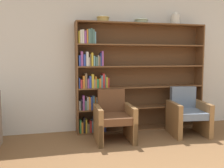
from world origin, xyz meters
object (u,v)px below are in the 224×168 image
at_px(bowl_stoneware, 103,19).
at_px(armchair_leather, 114,118).
at_px(bookshelf, 129,79).
at_px(vase_tall, 175,19).
at_px(bowl_brass, 141,21).
at_px(armchair_cushioned, 187,113).

relative_size(bowl_stoneware, armchair_leather, 0.28).
distance_m(bookshelf, armchair_leather, 0.95).
bearing_deg(vase_tall, bowl_stoneware, 180.00).
xyz_separation_m(bookshelf, vase_tall, (0.95, -0.02, 1.17)).
distance_m(bowl_brass, vase_tall, 0.72).
bearing_deg(bowl_brass, armchair_cushioned, -36.04).
relative_size(bookshelf, vase_tall, 10.92).
distance_m(bookshelf, bowl_brass, 1.13).
height_order(bookshelf, vase_tall, vase_tall).
xyz_separation_m(bowl_stoneware, armchair_cushioned, (1.49, -0.53, -1.75)).
bearing_deg(bookshelf, bowl_brass, -5.25).
relative_size(bowl_stoneware, vase_tall, 1.01).
height_order(bookshelf, armchair_cushioned, bookshelf).
relative_size(bowl_brass, armchair_leather, 0.31).
relative_size(vase_tall, armchair_leather, 0.27).
xyz_separation_m(vase_tall, armchair_leather, (-1.41, -0.53, -1.80)).
relative_size(vase_tall, armchair_cushioned, 0.27).
relative_size(bookshelf, armchair_cushioned, 2.98).
bearing_deg(bowl_stoneware, armchair_cushioned, -19.73).
xyz_separation_m(bowl_stoneware, bowl_brass, (0.75, -0.00, -0.01)).
distance_m(bookshelf, vase_tall, 1.51).
distance_m(vase_tall, armchair_cushioned, 1.88).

